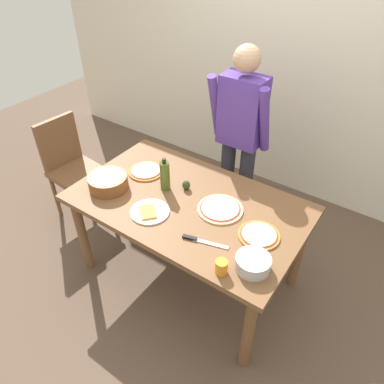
{
  "coord_description": "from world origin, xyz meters",
  "views": [
    {
      "loc": [
        1.11,
        -1.56,
        2.35
      ],
      "look_at": [
        0.0,
        0.05,
        0.81
      ],
      "focal_mm": 33.97,
      "sensor_mm": 36.0,
      "label": 1
    }
  ],
  "objects": [
    {
      "name": "ground",
      "position": [
        0.0,
        0.0,
        0.0
      ],
      "size": [
        8.0,
        8.0,
        0.0
      ],
      "primitive_type": "plane",
      "color": "brown"
    },
    {
      "name": "wall_back",
      "position": [
        0.0,
        1.6,
        1.3
      ],
      "size": [
        5.6,
        0.1,
        2.6
      ],
      "primitive_type": "cube",
      "color": "silver",
      "rests_on": "ground"
    },
    {
      "name": "dining_table",
      "position": [
        0.0,
        0.0,
        0.67
      ],
      "size": [
        1.6,
        0.96,
        0.76
      ],
      "color": "brown",
      "rests_on": "ground"
    },
    {
      "name": "person_cook",
      "position": [
        -0.02,
        0.76,
        0.94
      ],
      "size": [
        0.49,
        0.25,
        1.62
      ],
      "color": "#2D2D38",
      "rests_on": "ground"
    },
    {
      "name": "chair_wooden_left",
      "position": [
        -1.32,
        0.04,
        0.54
      ],
      "size": [
        0.43,
        0.43,
        0.95
      ],
      "color": "brown",
      "rests_on": "ground"
    },
    {
      "name": "pizza_raw_on_board",
      "position": [
        0.23,
        0.05,
        0.77
      ],
      "size": [
        0.31,
        0.31,
        0.02
      ],
      "color": "beige",
      "rests_on": "dining_table"
    },
    {
      "name": "pizza_cooked_on_tray",
      "position": [
        -0.47,
        0.11,
        0.77
      ],
      "size": [
        0.27,
        0.27,
        0.02
      ],
      "color": "#C67A33",
      "rests_on": "dining_table"
    },
    {
      "name": "pizza_second_cooked",
      "position": [
        0.55,
        -0.02,
        0.77
      ],
      "size": [
        0.26,
        0.26,
        0.02
      ],
      "color": "#C67A33",
      "rests_on": "dining_table"
    },
    {
      "name": "plate_with_slice",
      "position": [
        -0.14,
        -0.24,
        0.77
      ],
      "size": [
        0.26,
        0.26,
        0.02
      ],
      "color": "white",
      "rests_on": "dining_table"
    },
    {
      "name": "popcorn_bowl",
      "position": [
        -0.56,
        -0.2,
        0.82
      ],
      "size": [
        0.28,
        0.28,
        0.11
      ],
      "color": "brown",
      "rests_on": "dining_table"
    },
    {
      "name": "mixing_bowl_steel",
      "position": [
        0.63,
        -0.27,
        0.8
      ],
      "size": [
        0.2,
        0.2,
        0.08
      ],
      "color": "#B7B7BC",
      "rests_on": "dining_table"
    },
    {
      "name": "olive_oil_bottle",
      "position": [
        -0.22,
        0.03,
        0.87
      ],
      "size": [
        0.07,
        0.07,
        0.26
      ],
      "color": "#47561E",
      "rests_on": "dining_table"
    },
    {
      "name": "cup_orange",
      "position": [
        0.5,
        -0.39,
        0.8
      ],
      "size": [
        0.07,
        0.07,
        0.08
      ],
      "primitive_type": "cylinder",
      "color": "orange",
      "rests_on": "dining_table"
    },
    {
      "name": "chef_knife",
      "position": [
        0.28,
        -0.27,
        0.77
      ],
      "size": [
        0.29,
        0.1,
        0.02
      ],
      "color": "silver",
      "rests_on": "dining_table"
    },
    {
      "name": "avocado",
      "position": [
        -0.09,
        0.11,
        0.8
      ],
      "size": [
        0.06,
        0.06,
        0.07
      ],
      "primitive_type": "ellipsoid",
      "color": "#2D4219",
      "rests_on": "dining_table"
    }
  ]
}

